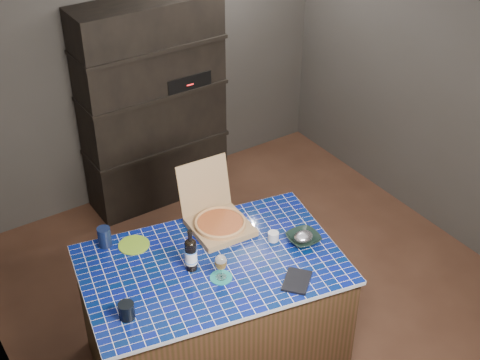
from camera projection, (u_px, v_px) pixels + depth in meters
room at (257, 149)px, 4.33m from camera, size 3.50×3.50×3.50m
shelving_unit at (153, 105)px, 5.59m from camera, size 1.20×0.41×1.80m
kitchen_island at (213, 314)px, 4.24m from camera, size 1.71×1.26×0.85m
pizza_box at (218, 221)px, 4.26m from camera, size 0.38×0.45×0.39m
mead_bottle at (191, 254)px, 3.90m from camera, size 0.08×0.08×0.28m
teal_trivet at (221, 277)px, 3.89m from camera, size 0.13×0.13×0.01m
wine_glass at (221, 263)px, 3.83m from camera, size 0.07×0.07×0.16m
tumbler at (127, 311)px, 3.60m from camera, size 0.09×0.09×0.10m
dvd_case at (297, 281)px, 3.86m from camera, size 0.25×0.24×0.02m
bowl at (303, 239)px, 4.16m from camera, size 0.21×0.21×0.05m
foil_contents at (304, 237)px, 4.15m from camera, size 0.13×0.11×0.06m
white_jar at (273, 236)px, 4.17m from camera, size 0.07×0.07×0.06m
navy_cup at (104, 237)px, 4.10m from camera, size 0.08×0.08×0.13m
green_trivet at (134, 245)px, 4.14m from camera, size 0.19×0.19×0.01m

